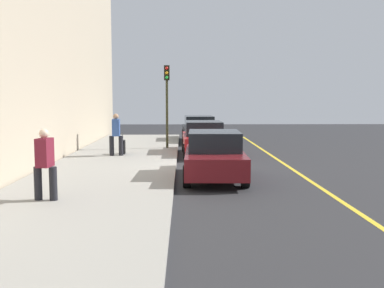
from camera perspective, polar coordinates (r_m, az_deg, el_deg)
name	(u,v)px	position (r m, az deg, el deg)	size (l,w,h in m)	color
ground_plane	(204,172)	(15.77, 1.58, -3.51)	(56.00, 56.00, 0.00)	#28282B
sidewalk	(110,170)	(15.95, -10.36, -3.23)	(28.00, 4.60, 0.15)	gray
lane_stripe_centre	(296,171)	(16.24, 12.95, -3.38)	(28.00, 0.14, 0.01)	gold
parked_car_black	(199,129)	(26.31, 0.91, 1.93)	(4.79, 2.02, 1.51)	black
parked_car_red	(204,138)	(20.26, 1.47, 0.73)	(4.25, 1.97, 1.51)	black
parked_car_maroon	(214,156)	(14.24, 2.84, -1.46)	(4.16, 1.99, 1.51)	black
pedestrian_burgundy_coat	(45,162)	(11.19, -18.10, -2.22)	(0.49, 0.56, 1.70)	black
pedestrian_blue_coat	(116,133)	(19.14, -9.57, 1.35)	(0.49, 0.58, 1.76)	black
traffic_light_pole	(167,92)	(21.76, -3.19, 6.60)	(0.35, 0.26, 3.95)	#2D2D19
rolling_suitcase	(122,147)	(19.70, -8.78, -0.37)	(0.34, 0.22, 0.96)	black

